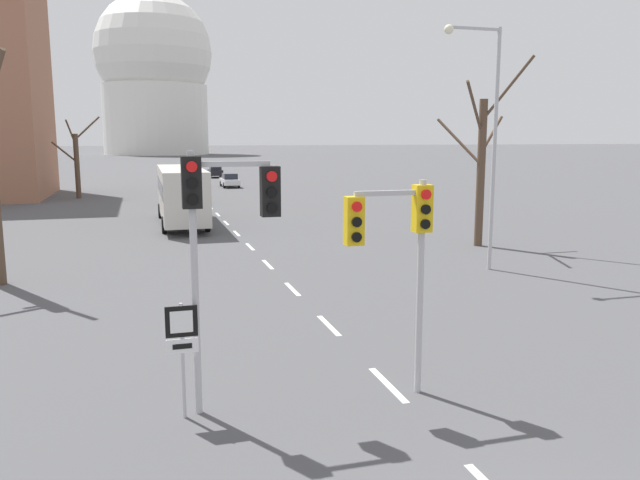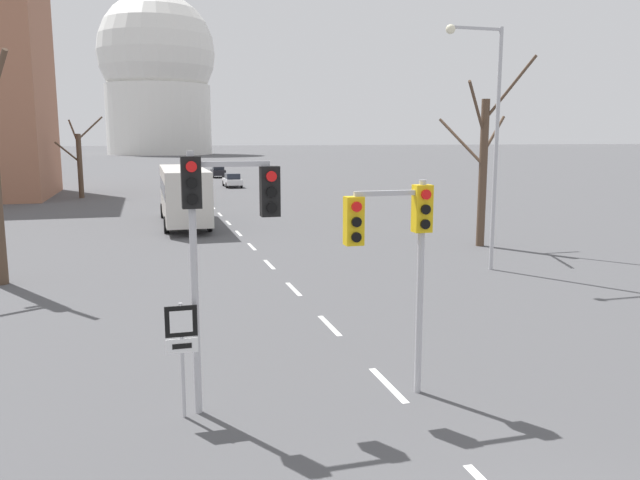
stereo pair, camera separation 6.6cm
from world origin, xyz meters
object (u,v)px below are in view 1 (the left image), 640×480
at_px(sedan_mid_centre, 230,180).
at_px(city_bus, 181,192).
at_px(traffic_signal_centre_tall, 398,235).
at_px(street_lamp_right, 486,126).
at_px(traffic_signal_near_left, 220,217).
at_px(route_sign_post, 182,341).
at_px(sedan_near_right, 188,194).
at_px(sedan_near_left, 215,171).

relative_size(sedan_mid_centre, city_bus, 0.42).
distance_m(traffic_signal_centre_tall, street_lamp_right, 13.61).
height_order(traffic_signal_near_left, sedan_mid_centre, traffic_signal_near_left).
xyz_separation_m(sedan_mid_centre, city_bus, (-6.80, -28.51, 1.29)).
bearing_deg(traffic_signal_near_left, sedan_mid_centre, 82.14).
bearing_deg(traffic_signal_near_left, city_bus, 88.13).
height_order(traffic_signal_near_left, city_bus, traffic_signal_near_left).
relative_size(route_sign_post, city_bus, 0.21).
relative_size(street_lamp_right, sedan_near_right, 2.08).
bearing_deg(sedan_near_left, sedan_mid_centre, -91.24).
bearing_deg(sedan_near_right, traffic_signal_centre_tall, -87.96).
bearing_deg(sedan_mid_centre, traffic_signal_centre_tall, -94.26).
height_order(sedan_near_right, sedan_mid_centre, sedan_near_right).
bearing_deg(sedan_near_left, route_sign_post, -96.95).
distance_m(route_sign_post, sedan_near_right, 39.25).
distance_m(street_lamp_right, sedan_near_right, 30.58).
distance_m(traffic_signal_near_left, street_lamp_right, 15.75).
bearing_deg(traffic_signal_centre_tall, traffic_signal_near_left, 176.16).
relative_size(route_sign_post, sedan_mid_centre, 0.50).
relative_size(route_sign_post, sedan_near_right, 0.50).
bearing_deg(sedan_near_right, street_lamp_right, -71.50).
distance_m(route_sign_post, street_lamp_right, 16.87).
xyz_separation_m(traffic_signal_near_left, traffic_signal_centre_tall, (3.52, -0.24, -0.47)).
bearing_deg(city_bus, sedan_near_right, 84.03).
bearing_deg(sedan_near_left, traffic_signal_centre_tall, -93.57).
height_order(street_lamp_right, sedan_near_right, street_lamp_right).
height_order(traffic_signal_centre_tall, street_lamp_right, street_lamp_right).
relative_size(sedan_near_left, city_bus, 0.36).
bearing_deg(traffic_signal_centre_tall, city_bus, 95.49).
bearing_deg(route_sign_post, traffic_signal_centre_tall, -1.23).
distance_m(traffic_signal_near_left, sedan_near_right, 39.16).
relative_size(traffic_signal_centre_tall, city_bus, 0.42).
xyz_separation_m(sedan_near_right, sedan_mid_centre, (5.56, 16.68, -0.06)).
xyz_separation_m(street_lamp_right, sedan_near_left, (-3.66, 61.94, -4.93)).
height_order(route_sign_post, sedan_near_left, route_sign_post).
xyz_separation_m(route_sign_post, city_bus, (1.68, 27.30, 0.52)).
height_order(traffic_signal_centre_tall, route_sign_post, traffic_signal_centre_tall).
distance_m(traffic_signal_centre_tall, sedan_near_left, 72.73).
bearing_deg(sedan_near_right, sedan_near_left, 79.93).
bearing_deg(traffic_signal_near_left, route_sign_post, -169.71).
bearing_deg(sedan_mid_centre, route_sign_post, -98.64).
xyz_separation_m(traffic_signal_near_left, sedan_near_right, (2.12, 38.99, -3.03)).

